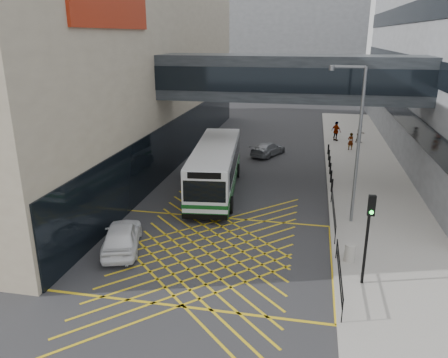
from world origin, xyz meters
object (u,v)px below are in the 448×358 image
Objects in this scene: traffic_light at (369,227)px; car_silver at (268,148)px; bus at (216,167)px; pedestrian_b at (360,134)px; car_white at (122,236)px; car_dark at (210,166)px; pedestrian_c at (336,131)px; litter_bin at (350,253)px; pedestrian_a at (351,141)px; street_lamp at (355,137)px.

car_silver is at bearing 102.36° from traffic_light.
bus is at bearing 100.09° from car_silver.
car_white is at bearing -136.53° from pedestrian_b.
car_dark is 2.25× the size of pedestrian_c.
traffic_light is at bearing -113.04° from pedestrian_b.
litter_bin is 0.49× the size of pedestrian_b.
car_white is 2.40× the size of pedestrian_c.
car_silver is at bearing 107.14° from litter_bin.
pedestrian_a is 0.81× the size of pedestrian_c.
car_white is 20.24m from car_silver.
pedestrian_b is at bearing -146.01° from pedestrian_c.
pedestrian_a is at bearing -136.58° from car_white.
litter_bin is (-0.23, -4.87, -4.48)m from street_lamp.
street_lamp reaches higher than litter_bin.
car_white is 5.44× the size of litter_bin.
pedestrian_b is 0.90× the size of pedestrian_c.
car_silver is 7.89m from pedestrian_a.
car_dark is at bearing 128.24° from litter_bin.
traffic_light is 23.82m from pedestrian_a.
pedestrian_b is at bearing 80.95° from traffic_light.
car_white is at bearing 169.55° from traffic_light.
street_lamp is 20.69m from pedestrian_c.
traffic_light is 2.10× the size of pedestrian_c.
pedestrian_b is (2.64, 24.80, 0.45)m from litter_bin.
traffic_light is at bearing -57.00° from bus.
pedestrian_b is at bearing -131.31° from pedestrian_a.
traffic_light is 4.77× the size of litter_bin.
street_lamp is at bearing -115.17° from pedestrian_b.
car_silver is at bearing -122.43° from car_white.
pedestrian_c is at bearing -92.33° from pedestrian_a.
traffic_light is 3.01m from litter_bin.
street_lamp is (9.83, -7.31, 4.39)m from car_dark.
litter_bin is (5.80, -18.80, -0.05)m from car_silver.
car_white is 1.14× the size of car_silver.
pedestrian_b is at bearing -138.27° from car_dark.
bus reaches higher than pedestrian_a.
pedestrian_b is at bearing -120.26° from car_silver.
street_lamp is at bearing -170.96° from car_white.
pedestrian_a is (1.28, 16.87, -4.13)m from street_lamp.
pedestrian_b is (2.41, 19.93, -4.04)m from street_lamp.
car_white is 13.34m from street_lamp.
pedestrian_c is at bearing -131.11° from car_white.
street_lamp is 4.92× the size of pedestrian_b.
pedestrian_c reaches higher than car_white.
street_lamp is at bearing -30.56° from bus.
car_dark is (1.49, 12.91, -0.06)m from car_white.
litter_bin is at bearing 64.95° from pedestrian_a.
pedestrian_b is 2.33m from pedestrian_c.
pedestrian_c is at bearing 89.21° from litter_bin.
traffic_light reaches higher than car_white.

